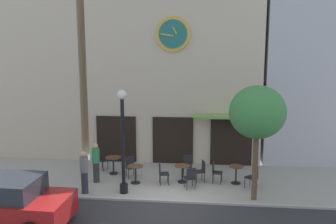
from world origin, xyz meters
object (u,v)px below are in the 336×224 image
object	(u,v)px
cafe_table_center_left	(113,162)
street_lamp	(123,142)
cafe_chair_facing_street	(101,159)
parked_car_red	(1,202)
cafe_chair_by_entrance	(187,164)
street_tree	(257,113)
cafe_chair_facing_wall	(130,165)
cafe_chair_under_awning	(162,172)
cafe_table_center_right	(236,172)
cafe_chair_near_lamp	(190,177)
cafe_chair_outer	(201,170)
pedestrian_green	(96,162)
cafe_table_near_curb	(135,171)
cafe_chair_mid_row	(215,171)
cafe_chair_curbside	(253,176)
cafe_table_rightmost	(182,171)
pedestrian_grey	(84,172)

from	to	relation	value
cafe_table_center_left	street_lamp	bearing A→B (deg)	-65.51
street_lamp	cafe_chair_facing_street	bearing A→B (deg)	122.70
parked_car_red	cafe_chair_by_entrance	bearing A→B (deg)	42.53
street_tree	cafe_table_center_left	world-z (taller)	street_tree
cafe_chair_facing_wall	cafe_chair_under_awning	world-z (taller)	same
street_tree	parked_car_red	size ratio (longest dim) A/B	0.98
cafe_table_center_right	cafe_chair_near_lamp	distance (m)	2.03
cafe_chair_outer	pedestrian_green	bearing A→B (deg)	-173.91
cafe_table_near_curb	pedestrian_green	world-z (taller)	pedestrian_green
cafe_chair_outer	cafe_chair_under_awning	xyz separation A→B (m)	(-1.60, -0.47, 0.00)
cafe_chair_facing_wall	cafe_chair_mid_row	world-z (taller)	same
cafe_chair_mid_row	pedestrian_green	distance (m)	5.01
cafe_chair_curbside	cafe_chair_near_lamp	size ratio (longest dim) A/B	1.00
cafe_table_center_left	cafe_table_center_right	size ratio (longest dim) A/B	1.02
cafe_table_center_left	cafe_chair_by_entrance	bearing A→B (deg)	2.08
street_lamp	parked_car_red	world-z (taller)	street_lamp
street_lamp	cafe_chair_by_entrance	size ratio (longest dim) A/B	4.46
street_lamp	cafe_chair_outer	size ratio (longest dim) A/B	4.46
street_lamp	cafe_chair_near_lamp	bearing A→B (deg)	13.68
cafe_chair_by_entrance	cafe_chair_mid_row	size ratio (longest dim) A/B	1.00
cafe_chair_facing_street	parked_car_red	size ratio (longest dim) A/B	0.21
cafe_table_center_right	cafe_chair_facing_wall	xyz separation A→B (m)	(-4.52, 0.33, 0.04)
cafe_table_rightmost	pedestrian_green	world-z (taller)	pedestrian_green
cafe_chair_facing_street	cafe_table_near_curb	bearing A→B (deg)	-38.72
cafe_table_center_right	cafe_chair_under_awning	distance (m)	3.07
cafe_table_center_right	cafe_chair_under_awning	world-z (taller)	cafe_chair_under_awning
cafe_table_center_right	cafe_chair_facing_wall	distance (m)	4.53
pedestrian_green	cafe_table_center_left	bearing A→B (deg)	66.72
parked_car_red	cafe_table_rightmost	bearing A→B (deg)	38.22
cafe_chair_curbside	parked_car_red	bearing A→B (deg)	-155.15
street_lamp	parked_car_red	distance (m)	4.52
cafe_table_center_left	cafe_chair_by_entrance	size ratio (longest dim) A/B	0.85
street_lamp	cafe_chair_facing_wall	size ratio (longest dim) A/B	4.46
cafe_chair_near_lamp	cafe_table_center_left	bearing A→B (deg)	157.09
cafe_chair_near_lamp	parked_car_red	size ratio (longest dim) A/B	0.21
street_tree	cafe_table_center_left	distance (m)	6.86
cafe_table_center_left	cafe_chair_under_awning	xyz separation A→B (m)	(2.33, -1.06, -0.01)
cafe_table_center_left	pedestrian_green	world-z (taller)	pedestrian_green
street_lamp	street_tree	xyz separation A→B (m)	(4.93, -0.12, 1.21)
cafe_table_near_curb	cafe_chair_mid_row	size ratio (longest dim) A/B	0.83
cafe_chair_mid_row	pedestrian_grey	xyz separation A→B (m)	(-5.06, -1.61, 0.33)
cafe_table_center_left	cafe_chair_outer	distance (m)	3.98
cafe_table_center_right	cafe_chair_facing_street	bearing A→B (deg)	169.16
cafe_table_center_right	pedestrian_green	bearing A→B (deg)	-176.02
cafe_table_center_right	cafe_chair_mid_row	distance (m)	0.85
cafe_table_near_curb	parked_car_red	xyz separation A→B (m)	(-3.47, -3.97, 0.25)
pedestrian_green	street_tree	bearing A→B (deg)	-10.35
street_lamp	cafe_chair_facing_wall	xyz separation A→B (m)	(-0.11, 1.78, -1.51)
cafe_chair_facing_wall	cafe_chair_under_awning	bearing A→B (deg)	-26.52
cafe_table_center_left	cafe_chair_facing_wall	distance (m)	0.91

